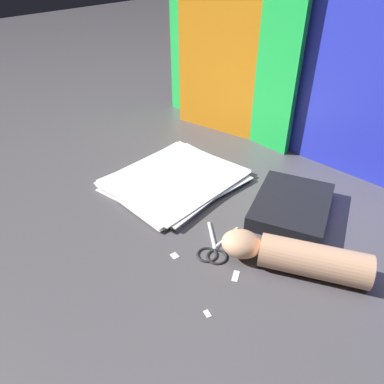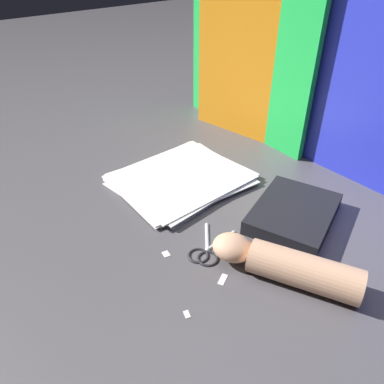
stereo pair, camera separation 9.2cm
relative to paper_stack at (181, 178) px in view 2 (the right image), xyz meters
The scene contains 11 objects.
ground_plane 0.13m from the paper_stack, 24.75° to the right, with size 6.00×6.00×0.00m, color #4C494F.
backdrop_panel_left 0.48m from the paper_stack, 108.67° to the left, with size 0.56×0.07×0.52m.
backdrop_panel_center 0.48m from the paper_stack, 77.84° to the left, with size 0.76×0.12×0.55m.
paper_stack is the anchor object (origin of this frame).
book_closed 0.33m from the paper_stack, 17.66° to the left, with size 0.24×0.28×0.04m.
scissors 0.30m from the paper_stack, 27.84° to the right, with size 0.13×0.14×0.01m.
hand_forearm 0.43m from the paper_stack, ahead, with size 0.31×0.19×0.07m.
paper_scrap_near 0.30m from the paper_stack, 45.30° to the right, with size 0.02×0.02×0.00m.
paper_scrap_mid 0.46m from the paper_stack, 37.62° to the right, with size 0.02×0.02×0.00m.
paper_scrap_far 0.39m from the paper_stack, 26.12° to the right, with size 0.02×0.03×0.00m.
pen 0.10m from the paper_stack, 129.93° to the right, with size 0.12×0.09×0.01m.
Camera 2 is at (0.59, -0.51, 0.58)m, focal length 35.00 mm.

